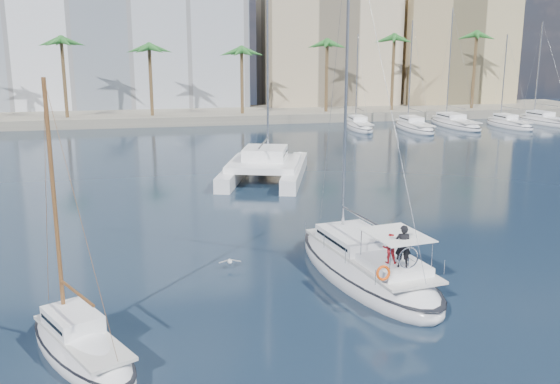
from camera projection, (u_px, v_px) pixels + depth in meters
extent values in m
plane|color=black|center=(275.00, 275.00, 29.53)|extent=(160.00, 160.00, 0.00)
cube|color=gray|center=(191.00, 116.00, 87.46)|extent=(120.00, 14.00, 1.20)
cube|color=white|center=(103.00, 19.00, 93.39)|extent=(42.00, 16.00, 28.00)
cube|color=#C5B08D|center=(326.00, 46.00, 98.10)|extent=(20.00, 14.00, 20.00)
cube|color=tan|center=(449.00, 52.00, 100.33)|extent=(18.00, 12.00, 18.00)
cylinder|color=brown|center=(192.00, 84.00, 82.56)|extent=(0.44, 0.44, 10.50)
sphere|color=#266928|center=(191.00, 43.00, 81.32)|extent=(3.60, 3.60, 3.60)
cylinder|color=brown|center=(431.00, 81.00, 89.19)|extent=(0.44, 0.44, 10.50)
sphere|color=#266928|center=(433.00, 43.00, 87.95)|extent=(3.60, 3.60, 3.60)
ellipsoid|color=white|center=(365.00, 271.00, 29.09)|extent=(5.48, 12.01, 2.40)
ellipsoid|color=black|center=(366.00, 264.00, 29.01)|extent=(5.53, 12.13, 0.18)
cube|color=silver|center=(368.00, 254.00, 28.68)|extent=(3.97, 8.99, 0.12)
cube|color=white|center=(355.00, 238.00, 29.80)|extent=(3.05, 4.13, 0.60)
cube|color=black|center=(355.00, 238.00, 29.80)|extent=(3.00, 3.69, 0.14)
cylinder|color=#B7BABF|center=(346.00, 82.00, 29.30)|extent=(0.15, 0.15, 15.18)
cylinder|color=#B7BABF|center=(366.00, 219.00, 28.61)|extent=(0.85, 4.63, 0.11)
cube|color=white|center=(394.00, 265.00, 26.60)|extent=(2.63, 3.21, 0.36)
cube|color=white|center=(396.00, 235.00, 26.17)|extent=(2.63, 3.21, 0.04)
torus|color=silver|center=(408.00, 258.00, 25.43)|extent=(0.95, 0.21, 0.96)
torus|color=#E94B0C|center=(383.00, 273.00, 24.61)|extent=(0.65, 0.29, 0.64)
imported|color=black|center=(403.00, 246.00, 25.61)|extent=(0.75, 0.59, 1.80)
imported|color=#AD1A20|center=(390.00, 248.00, 26.14)|extent=(0.76, 0.68, 1.28)
ellipsoid|color=white|center=(82.00, 352.00, 21.73)|extent=(5.23, 7.25, 1.65)
ellipsoid|color=black|center=(82.00, 346.00, 21.68)|extent=(5.28, 7.32, 0.18)
cube|color=silver|center=(82.00, 337.00, 21.49)|extent=(3.85, 5.40, 0.12)
cube|color=white|center=(73.00, 319.00, 22.01)|extent=(2.39, 2.73, 0.60)
cube|color=black|center=(73.00, 319.00, 22.01)|extent=(2.28, 2.50, 0.14)
cylinder|color=brown|center=(55.00, 204.00, 21.67)|extent=(0.15, 0.15, 8.70)
cylinder|color=brown|center=(77.00, 293.00, 21.27)|extent=(1.42, 2.57, 0.11)
cube|color=white|center=(236.00, 171.00, 50.61)|extent=(4.79, 11.75, 1.10)
cube|color=white|center=(295.00, 172.00, 50.10)|extent=(4.79, 11.75, 1.10)
cube|color=white|center=(264.00, 164.00, 49.60)|extent=(7.13, 7.90, 0.50)
cube|color=white|center=(265.00, 154.00, 50.01)|extent=(4.22, 4.42, 1.00)
cube|color=black|center=(265.00, 153.00, 50.00)|extent=(4.10, 3.97, 0.18)
cylinder|color=#B7BABF|center=(268.00, 58.00, 49.98)|extent=(0.18, 0.18, 15.94)
ellipsoid|color=silver|center=(230.00, 262.00, 30.27)|extent=(0.22, 0.43, 0.20)
sphere|color=silver|center=(229.00, 260.00, 30.46)|extent=(0.11, 0.11, 0.11)
cube|color=gray|center=(224.00, 261.00, 30.20)|extent=(0.49, 0.18, 0.12)
cube|color=gray|center=(236.00, 261.00, 30.32)|extent=(0.49, 0.18, 0.12)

